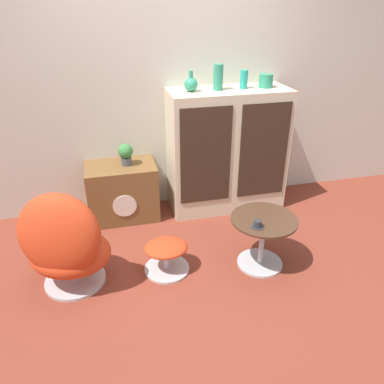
{
  "coord_description": "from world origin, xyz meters",
  "views": [
    {
      "loc": [
        -0.62,
        -2.26,
        2.04
      ],
      "look_at": [
        0.05,
        0.48,
        0.55
      ],
      "focal_mm": 35.0,
      "sensor_mm": 36.0,
      "label": 1
    }
  ],
  "objects_px": {
    "vase_leftmost": "(191,84)",
    "potted_plant": "(126,153)",
    "coffee_table": "(262,236)",
    "vase_rightmost": "(266,81)",
    "vase_inner_left": "(218,77)",
    "egg_chair": "(65,245)",
    "vase_inner_right": "(244,79)",
    "ottoman": "(166,253)",
    "teacup": "(258,225)",
    "tv_console": "(123,191)",
    "sideboard": "(227,151)"
  },
  "relations": [
    {
      "from": "vase_leftmost",
      "to": "teacup",
      "type": "bearing_deg",
      "value": -78.24
    },
    {
      "from": "sideboard",
      "to": "egg_chair",
      "type": "distance_m",
      "value": 1.86
    },
    {
      "from": "tv_console",
      "to": "vase_leftmost",
      "type": "relative_size",
      "value": 3.68
    },
    {
      "from": "ottoman",
      "to": "vase_leftmost",
      "type": "xyz_separation_m",
      "value": [
        0.44,
        0.94,
        1.14
      ]
    },
    {
      "from": "egg_chair",
      "to": "vase_inner_left",
      "type": "bearing_deg",
      "value": 33.42
    },
    {
      "from": "coffee_table",
      "to": "vase_rightmost",
      "type": "distance_m",
      "value": 1.53
    },
    {
      "from": "egg_chair",
      "to": "ottoman",
      "type": "height_order",
      "value": "egg_chair"
    },
    {
      "from": "coffee_table",
      "to": "vase_inner_right",
      "type": "xyz_separation_m",
      "value": [
        0.17,
        1.06,
        1.05
      ]
    },
    {
      "from": "vase_inner_left",
      "to": "vase_inner_right",
      "type": "distance_m",
      "value": 0.26
    },
    {
      "from": "tv_console",
      "to": "vase_inner_right",
      "type": "height_order",
      "value": "vase_inner_right"
    },
    {
      "from": "coffee_table",
      "to": "vase_rightmost",
      "type": "bearing_deg",
      "value": 69.58
    },
    {
      "from": "sideboard",
      "to": "vase_inner_right",
      "type": "bearing_deg",
      "value": 1.63
    },
    {
      "from": "vase_leftmost",
      "to": "potted_plant",
      "type": "height_order",
      "value": "vase_leftmost"
    },
    {
      "from": "vase_leftmost",
      "to": "vase_inner_left",
      "type": "relative_size",
      "value": 0.79
    },
    {
      "from": "vase_inner_right",
      "to": "vase_rightmost",
      "type": "distance_m",
      "value": 0.23
    },
    {
      "from": "vase_inner_right",
      "to": "egg_chair",
      "type": "bearing_deg",
      "value": -150.66
    },
    {
      "from": "vase_leftmost",
      "to": "vase_rightmost",
      "type": "xyz_separation_m",
      "value": [
        0.74,
        0.0,
        -0.0
      ]
    },
    {
      "from": "vase_inner_left",
      "to": "potted_plant",
      "type": "distance_m",
      "value": 1.13
    },
    {
      "from": "ottoman",
      "to": "teacup",
      "type": "relative_size",
      "value": 3.83
    },
    {
      "from": "sideboard",
      "to": "teacup",
      "type": "bearing_deg",
      "value": -96.68
    },
    {
      "from": "vase_leftmost",
      "to": "potted_plant",
      "type": "relative_size",
      "value": 0.87
    },
    {
      "from": "egg_chair",
      "to": "vase_inner_left",
      "type": "distance_m",
      "value": 2.0
    },
    {
      "from": "egg_chair",
      "to": "coffee_table",
      "type": "distance_m",
      "value": 1.55
    },
    {
      "from": "tv_console",
      "to": "vase_inner_left",
      "type": "bearing_deg",
      "value": -0.91
    },
    {
      "from": "vase_leftmost",
      "to": "vase_rightmost",
      "type": "distance_m",
      "value": 0.74
    },
    {
      "from": "vase_rightmost",
      "to": "teacup",
      "type": "distance_m",
      "value": 1.51
    },
    {
      "from": "vase_leftmost",
      "to": "vase_inner_left",
      "type": "height_order",
      "value": "vase_inner_left"
    },
    {
      "from": "sideboard",
      "to": "vase_rightmost",
      "type": "bearing_deg",
      "value": 0.61
    },
    {
      "from": "egg_chair",
      "to": "vase_leftmost",
      "type": "relative_size",
      "value": 4.62
    },
    {
      "from": "teacup",
      "to": "vase_leftmost",
      "type": "bearing_deg",
      "value": 101.76
    },
    {
      "from": "coffee_table",
      "to": "vase_leftmost",
      "type": "distance_m",
      "value": 1.52
    },
    {
      "from": "ottoman",
      "to": "teacup",
      "type": "height_order",
      "value": "teacup"
    },
    {
      "from": "sideboard",
      "to": "teacup",
      "type": "distance_m",
      "value": 1.18
    },
    {
      "from": "vase_inner_left",
      "to": "egg_chair",
      "type": "bearing_deg",
      "value": -146.58
    },
    {
      "from": "tv_console",
      "to": "potted_plant",
      "type": "height_order",
      "value": "potted_plant"
    },
    {
      "from": "egg_chair",
      "to": "potted_plant",
      "type": "bearing_deg",
      "value": 60.47
    },
    {
      "from": "vase_rightmost",
      "to": "coffee_table",
      "type": "bearing_deg",
      "value": -110.42
    },
    {
      "from": "sideboard",
      "to": "teacup",
      "type": "xyz_separation_m",
      "value": [
        -0.14,
        -1.16,
        -0.14
      ]
    },
    {
      "from": "egg_chair",
      "to": "vase_leftmost",
      "type": "height_order",
      "value": "vase_leftmost"
    },
    {
      "from": "teacup",
      "to": "tv_console",
      "type": "bearing_deg",
      "value": 128.85
    },
    {
      "from": "tv_console",
      "to": "vase_leftmost",
      "type": "height_order",
      "value": "vase_leftmost"
    },
    {
      "from": "tv_console",
      "to": "egg_chair",
      "type": "height_order",
      "value": "egg_chair"
    },
    {
      "from": "egg_chair",
      "to": "teacup",
      "type": "xyz_separation_m",
      "value": [
        1.44,
        -0.2,
        0.09
      ]
    },
    {
      "from": "tv_console",
      "to": "potted_plant",
      "type": "distance_m",
      "value": 0.41
    },
    {
      "from": "ottoman",
      "to": "sideboard",
      "type": "bearing_deg",
      "value": 49.05
    },
    {
      "from": "ottoman",
      "to": "potted_plant",
      "type": "distance_m",
      "value": 1.11
    },
    {
      "from": "vase_leftmost",
      "to": "vase_inner_right",
      "type": "distance_m",
      "value": 0.51
    },
    {
      "from": "vase_leftmost",
      "to": "vase_inner_left",
      "type": "xyz_separation_m",
      "value": [
        0.26,
        0.0,
        0.05
      ]
    },
    {
      "from": "teacup",
      "to": "potted_plant",
      "type": "bearing_deg",
      "value": 126.88
    },
    {
      "from": "vase_rightmost",
      "to": "sideboard",
      "type": "bearing_deg",
      "value": -179.39
    }
  ]
}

